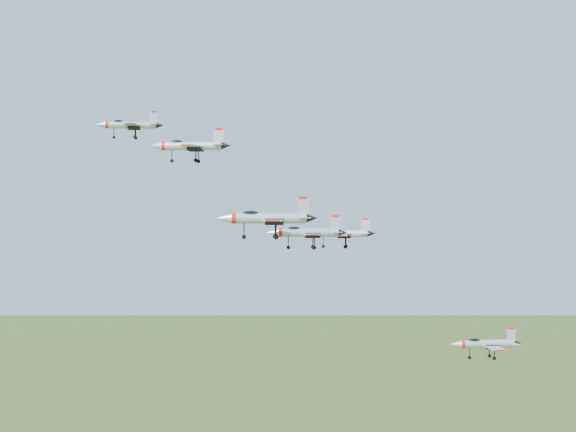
{
  "coord_description": "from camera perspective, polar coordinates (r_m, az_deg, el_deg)",
  "views": [
    {
      "loc": [
        5.19,
        -122.68,
        130.0
      ],
      "look_at": [
        4.93,
        -4.22,
        129.3
      ],
      "focal_mm": 50.0,
      "sensor_mm": 36.0,
      "label": 1
    }
  ],
  "objects": [
    {
      "name": "jet_lead",
      "position": [
        133.87,
        -11.26,
        6.38
      ],
      "size": [
        11.08,
        9.22,
        2.96
      ],
      "rotation": [
        0.0,
        0.0,
        0.12
      ],
      "color": "silver"
    },
    {
      "name": "jet_right_high",
      "position": [
        101.0,
        -1.58,
        -0.14
      ],
      "size": [
        12.85,
        10.63,
        3.44
      ],
      "rotation": [
        0.0,
        0.0,
        0.07
      ],
      "color": "silver"
    },
    {
      "name": "jet_right_low",
      "position": [
        109.09,
        1.28,
        -1.17
      ],
      "size": [
        11.13,
        9.21,
        2.98
      ],
      "rotation": [
        0.0,
        0.0,
        0.07
      ],
      "color": "silver"
    },
    {
      "name": "jet_trail",
      "position": [
        130.8,
        13.84,
        -8.79
      ],
      "size": [
        11.63,
        9.67,
        3.11
      ],
      "rotation": [
        0.0,
        0.0,
        0.11
      ],
      "color": "silver"
    },
    {
      "name": "jet_left_low",
      "position": [
        126.2,
        3.64,
        -1.22
      ],
      "size": [
        11.35,
        9.46,
        3.03
      ],
      "rotation": [
        0.0,
        0.0,
        -0.13
      ],
      "color": "silver"
    },
    {
      "name": "jet_left_high",
      "position": [
        120.17,
        -7.03,
        4.99
      ],
      "size": [
        12.16,
        10.05,
        3.25
      ],
      "rotation": [
        0.0,
        0.0,
        -0.06
      ],
      "color": "silver"
    }
  ]
}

